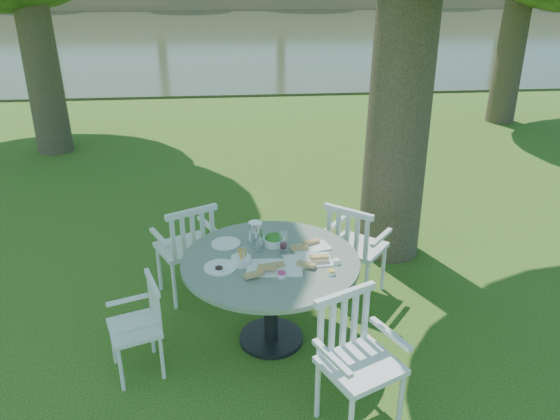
# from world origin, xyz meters

# --- Properties ---
(ground) EXTENTS (140.00, 140.00, 0.00)m
(ground) POSITION_xyz_m (0.00, 0.00, 0.00)
(ground) COLOR #1F400D
(ground) RESTS_ON ground
(table) EXTENTS (1.47, 1.47, 0.81)m
(table) POSITION_xyz_m (-0.16, -0.69, 0.67)
(table) COLOR black
(table) RESTS_ON ground
(chair_ne) EXTENTS (0.68, 0.68, 0.99)m
(chair_ne) POSITION_xyz_m (0.67, -0.06, 0.58)
(chair_ne) COLOR white
(chair_ne) RESTS_ON ground
(chair_nw) EXTENTS (0.66, 0.65, 0.99)m
(chair_nw) POSITION_xyz_m (-0.89, 0.06, 0.59)
(chair_nw) COLOR white
(chair_nw) RESTS_ON ground
(chair_sw) EXTENTS (0.49, 0.51, 0.81)m
(chair_sw) POSITION_xyz_m (-1.19, -0.96, 0.47)
(chair_sw) COLOR white
(chair_sw) RESTS_ON ground
(chair_se) EXTENTS (0.65, 0.63, 0.99)m
(chair_se) POSITION_xyz_m (0.34, -1.61, 0.58)
(chair_se) COLOR white
(chair_se) RESTS_ON ground
(tableware) EXTENTS (1.10, 0.75, 0.23)m
(tableware) POSITION_xyz_m (-0.20, -0.62, 0.86)
(tableware) COLOR white
(tableware) RESTS_ON table
(river) EXTENTS (100.00, 28.00, 0.12)m
(river) POSITION_xyz_m (0.00, 23.00, 0.00)
(river) COLOR #2E341F
(river) RESTS_ON ground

